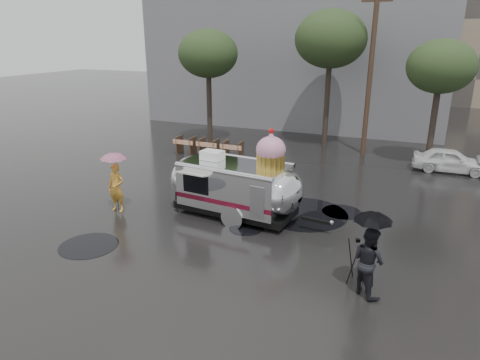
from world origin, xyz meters
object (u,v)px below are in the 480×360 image
at_px(airstream_trailer, 237,184).
at_px(person_left, 116,188).
at_px(person_right, 369,261).
at_px(tripod, 356,257).

distance_m(airstream_trailer, person_left, 4.72).
bearing_deg(person_right, airstream_trailer, 6.78).
xyz_separation_m(person_right, tripod, (-0.36, 0.47, -0.20)).
relative_size(airstream_trailer, person_right, 3.46).
height_order(airstream_trailer, tripod, airstream_trailer).
xyz_separation_m(airstream_trailer, tripod, (4.87, -3.04, -0.50)).
height_order(person_left, person_right, person_right).
bearing_deg(person_left, person_right, -13.47).
xyz_separation_m(airstream_trailer, person_left, (-4.50, -1.39, -0.31)).
xyz_separation_m(person_left, person_right, (9.74, -2.12, 0.01)).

